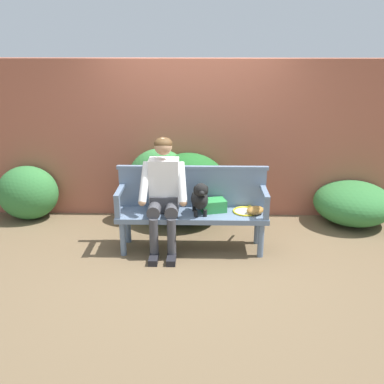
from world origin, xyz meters
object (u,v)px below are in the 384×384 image
at_px(dog_on_bench, 200,198).
at_px(person_seated, 164,190).
at_px(garden_bench, 192,217).
at_px(baseball_glove, 255,210).
at_px(tennis_racket, 246,210).
at_px(sports_bag, 213,205).

bearing_deg(dog_on_bench, person_seated, 171.38).
xyz_separation_m(garden_bench, baseball_glove, (0.73, -0.03, 0.11)).
distance_m(dog_on_bench, tennis_racket, 0.59).
bearing_deg(dog_on_bench, tennis_racket, 12.85).
relative_size(person_seated, sports_bag, 4.78).
bearing_deg(person_seated, baseball_glove, -1.33).
relative_size(dog_on_bench, tennis_racket, 0.72).
height_order(dog_on_bench, tennis_racket, dog_on_bench).
bearing_deg(person_seated, sports_bag, 5.75).
xyz_separation_m(person_seated, sports_bag, (0.57, 0.06, -0.20)).
bearing_deg(baseball_glove, tennis_racket, 101.32).
xyz_separation_m(garden_bench, sports_bag, (0.25, 0.05, 0.13)).
relative_size(tennis_racket, baseball_glove, 2.62).
xyz_separation_m(tennis_racket, baseball_glove, (0.10, -0.08, 0.04)).
relative_size(person_seated, tennis_racket, 2.33).
bearing_deg(baseball_glove, sports_bag, 132.98).
relative_size(garden_bench, tennis_racket, 3.02).
bearing_deg(dog_on_bench, baseball_glove, 3.48).
xyz_separation_m(dog_on_bench, tennis_racket, (0.54, 0.12, -0.20)).
distance_m(person_seated, tennis_racket, 0.99).
distance_m(tennis_racket, sports_bag, 0.39).
height_order(person_seated, baseball_glove, person_seated).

